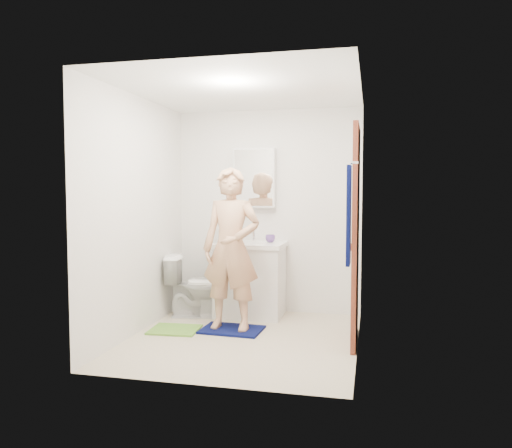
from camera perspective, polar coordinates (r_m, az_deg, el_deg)
The scene contains 22 objects.
floor at distance 5.01m, azimuth -1.51°, elevation -13.11°, with size 2.20×2.40×0.02m, color beige.
ceiling at distance 4.88m, azimuth -1.56°, elevation 15.19°, with size 2.20×2.40×0.02m, color white.
wall_back at distance 5.97m, azimuth 1.39°, elevation 1.45°, with size 2.20×0.02×2.40m, color white.
wall_front at distance 3.64m, azimuth -6.34°, elevation -0.10°, with size 2.20×0.02×2.40m, color white.
wall_left at distance 5.19m, azimuth -13.49°, elevation 0.98°, with size 0.02×2.40×2.40m, color white.
wall_right at distance 4.64m, azimuth 11.85°, elevation 0.68°, with size 0.02×2.40×2.40m, color white.
vanity_cabinet at distance 5.81m, azimuth -0.67°, elevation -6.56°, with size 0.75×0.55×0.80m, color white.
countertop at distance 5.75m, azimuth -0.68°, elevation -2.39°, with size 0.79×0.59×0.05m, color white.
sink_basin at distance 5.74m, azimuth -0.68°, elevation -2.24°, with size 0.40×0.40×0.03m, color white.
faucet at distance 5.91m, azimuth -0.26°, elevation -1.39°, with size 0.03×0.03×0.12m, color silver.
medicine_cabinet at distance 5.93m, azimuth -0.16°, elevation 5.30°, with size 0.50×0.12×0.70m, color white.
mirror_panel at distance 5.87m, azimuth -0.30°, elevation 5.31°, with size 0.46×0.01×0.66m, color white.
door at distance 4.80m, azimuth 11.32°, elevation -1.30°, with size 0.05×0.80×2.05m, color brown.
door_knob at distance 4.50m, azimuth 10.67°, elevation -2.60°, with size 0.07×0.07×0.07m, color gold.
towel at distance 4.07m, azimuth 10.56°, elevation 0.98°, with size 0.03×0.24×0.80m, color #070E46.
towel_hook at distance 4.07m, azimuth 11.20°, elevation 6.88°, with size 0.02×0.02×0.06m, color silver.
toilet at distance 5.82m, azimuth -6.75°, elevation -7.01°, with size 0.40×0.70×0.71m, color white.
bath_mat at distance 5.28m, azimuth -2.77°, elevation -11.97°, with size 0.62×0.44×0.02m, color #070E46.
green_rug at distance 5.35m, azimuth -9.28°, elevation -11.83°, with size 0.49×0.42×0.02m, color #69A737.
soap_dispenser at distance 5.73m, azimuth -3.79°, elevation -1.11°, with size 0.09×0.10×0.21m, color tan.
toothbrush_cup at distance 5.77m, azimuth 1.64°, elevation -1.68°, with size 0.11×0.11×0.09m, color #613F8C.
man at distance 5.13m, azimuth -2.85°, elevation -2.83°, with size 0.61×0.40×1.66m, color tan.
Camera 1 is at (1.21, -4.63, 1.45)m, focal length 35.00 mm.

